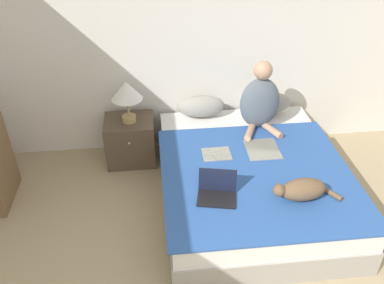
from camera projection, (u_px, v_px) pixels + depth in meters
wall_back at (229, 40)px, 4.35m from camera, size 6.19×0.05×2.55m
bed at (250, 181)px, 4.01m from camera, size 1.74×2.09×0.48m
pillow_near at (201, 106)px, 4.52m from camera, size 0.53×0.24×0.24m
pillow_far at (268, 103)px, 4.59m from camera, size 0.53×0.24×0.24m
person_sitting at (260, 101)px, 4.22m from camera, size 0.42×0.41×0.75m
cat_tabby at (302, 190)px, 3.38m from camera, size 0.60×0.23×0.20m
laptop_open at (217, 192)px, 3.43m from camera, size 0.37×0.31×0.22m
nightstand at (130, 140)px, 4.57m from camera, size 0.54×0.47×0.52m
table_lamp at (127, 93)px, 4.22m from camera, size 0.33×0.33×0.47m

